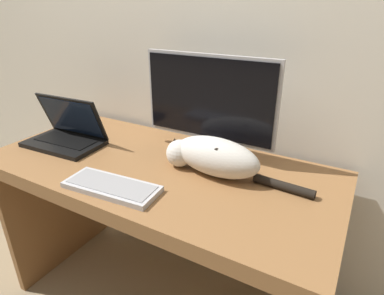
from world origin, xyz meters
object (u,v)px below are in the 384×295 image
at_px(monitor, 209,105).
at_px(laptop, 66,135).
at_px(external_keyboard, 112,187).
at_px(cat, 213,156).

distance_m(monitor, laptop, 0.68).
bearing_deg(external_keyboard, monitor, 65.10).
bearing_deg(cat, laptop, -169.83).
relative_size(external_keyboard, cat, 0.62).
height_order(external_keyboard, cat, cat).
bearing_deg(monitor, laptop, -159.64).
distance_m(laptop, cat, 0.72).
distance_m(monitor, cat, 0.23).
relative_size(monitor, external_keyboard, 1.62).
distance_m(laptop, external_keyboard, 0.50).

